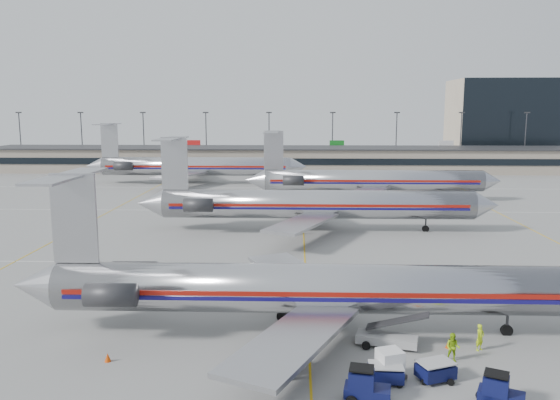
{
  "coord_description": "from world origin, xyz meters",
  "views": [
    {
      "loc": [
        -0.8,
        -43.79,
        15.32
      ],
      "look_at": [
        -2.98,
        22.9,
        4.5
      ],
      "focal_mm": 35.0,
      "sensor_mm": 36.0,
      "label": 1
    }
  ],
  "objects_px": {
    "jet_second_row": "(310,204)",
    "belt_loader": "(388,337)",
    "jet_foreground": "(308,288)",
    "tug_center": "(365,386)",
    "uld_container": "(390,364)"
  },
  "relations": [
    {
      "from": "jet_foreground",
      "to": "jet_second_row",
      "type": "bearing_deg",
      "value": 88.52
    },
    {
      "from": "uld_container",
      "to": "belt_loader",
      "type": "bearing_deg",
      "value": 62.6
    },
    {
      "from": "jet_foreground",
      "to": "uld_container",
      "type": "bearing_deg",
      "value": -54.27
    },
    {
      "from": "jet_second_row",
      "to": "uld_container",
      "type": "distance_m",
      "value": 39.94
    },
    {
      "from": "jet_foreground",
      "to": "jet_second_row",
      "type": "distance_m",
      "value": 33.21
    },
    {
      "from": "jet_second_row",
      "to": "jet_foreground",
      "type": "bearing_deg",
      "value": -91.48
    },
    {
      "from": "jet_foreground",
      "to": "belt_loader",
      "type": "height_order",
      "value": "jet_foreground"
    },
    {
      "from": "uld_container",
      "to": "belt_loader",
      "type": "height_order",
      "value": "belt_loader"
    },
    {
      "from": "jet_second_row",
      "to": "belt_loader",
      "type": "distance_m",
      "value": 35.72
    },
    {
      "from": "jet_foreground",
      "to": "uld_container",
      "type": "distance_m",
      "value": 8.32
    },
    {
      "from": "jet_second_row",
      "to": "uld_container",
      "type": "bearing_deg",
      "value": -84.54
    },
    {
      "from": "uld_container",
      "to": "tug_center",
      "type": "bearing_deg",
      "value": -141.97
    },
    {
      "from": "uld_container",
      "to": "jet_second_row",
      "type": "bearing_deg",
      "value": 76.24
    },
    {
      "from": "uld_container",
      "to": "belt_loader",
      "type": "relative_size",
      "value": 0.41
    },
    {
      "from": "jet_foreground",
      "to": "tug_center",
      "type": "xyz_separation_m",
      "value": [
        2.86,
        -9.23,
        -2.37
      ]
    }
  ]
}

